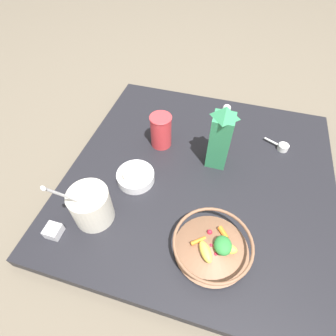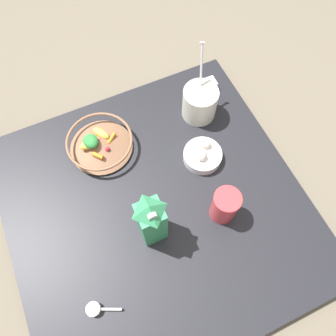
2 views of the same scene
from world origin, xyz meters
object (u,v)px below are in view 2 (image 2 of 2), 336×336
Objects in this scene: milk_carton at (151,221)px; drinking_cup at (225,205)px; garlic_bowl at (202,155)px; fruit_bowl at (100,143)px; spice_jar at (210,84)px; yogurt_tub at (200,102)px.

milk_carton reaches higher than drinking_cup.
milk_carton is at bearing -146.96° from garlic_bowl.
drinking_cup reaches higher than garlic_bowl.
fruit_bowl is 1.68× the size of drinking_cup.
drinking_cup is at bearing -8.49° from milk_carton.
garlic_bowl is at bearing -122.18° from spice_jar.
milk_carton is at bearing -134.49° from spice_jar.
spice_jar is at bearing 45.51° from milk_carton.
spice_jar is (0.10, 0.09, -0.06)m from yogurt_tub.
milk_carton is 0.98× the size of yogurt_tub.
spice_jar is at bearing 57.82° from garlic_bowl.
yogurt_tub is at bearing 67.13° from garlic_bowl.
milk_carton is 1.87× the size of drinking_cup.
garlic_bowl is (0.32, -0.19, -0.01)m from fruit_bowl.
garlic_bowl is (0.27, 0.18, -0.11)m from milk_carton.
garlic_bowl is (0.03, 0.21, -0.05)m from drinking_cup.
fruit_bowl is at bearing -170.21° from spice_jar.
garlic_bowl is at bearing -112.87° from yogurt_tub.
fruit_bowl is at bearing 125.45° from drinking_cup.
milk_carton reaches higher than fruit_bowl.
garlic_bowl is at bearing 81.03° from drinking_cup.
yogurt_tub is 1.91× the size of drinking_cup.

